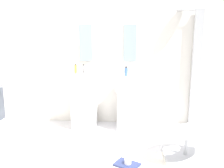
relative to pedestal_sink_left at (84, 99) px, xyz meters
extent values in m
cube|color=silver|center=(0.39, -1.31, -0.54)|extent=(4.80, 3.60, 0.04)
cube|color=silver|center=(0.39, 0.34, 0.78)|extent=(4.80, 0.10, 2.60)
cube|color=white|center=(0.00, 0.00, -0.18)|extent=(0.40, 0.40, 0.67)
cylinder|color=white|center=(0.00, 0.00, 0.30)|extent=(0.47, 0.47, 0.29)
cylinder|color=#B7BABF|center=(0.00, 0.13, 0.49)|extent=(0.02, 0.02, 0.10)
cube|color=white|center=(0.79, 0.00, -0.18)|extent=(0.40, 0.40, 0.67)
cylinder|color=white|center=(0.79, 0.00, 0.30)|extent=(0.47, 0.47, 0.29)
cylinder|color=#B7BABF|center=(0.79, 0.13, 0.49)|extent=(0.02, 0.02, 0.10)
cube|color=#8C9EA8|center=(0.00, 0.27, 0.96)|extent=(0.22, 0.03, 0.64)
cube|color=#8C9EA8|center=(0.79, 0.27, 0.96)|extent=(0.22, 0.03, 0.64)
cube|color=#B7BABF|center=(1.94, 0.22, 0.51)|extent=(0.14, 0.08, 2.05)
cylinder|color=#B7BABF|center=(1.79, 0.20, 1.51)|extent=(0.30, 0.02, 0.02)
cylinder|color=#B7BABF|center=(1.64, 0.17, 1.51)|extent=(0.24, 0.24, 0.02)
cube|color=#B7BABF|center=(1.55, -1.05, -0.49)|extent=(0.56, 0.50, 0.06)
cylinder|color=#B7BABF|center=(1.55, -1.05, -0.32)|extent=(0.05, 0.05, 0.34)
torus|color=silver|center=(1.55, -1.05, -0.12)|extent=(1.07, 1.07, 0.49)
cube|color=white|center=(0.93, -1.28, -0.51)|extent=(1.10, 0.74, 0.01)
cube|color=navy|center=(0.77, -1.30, -0.49)|extent=(0.37, 0.33, 0.03)
cylinder|color=white|center=(0.78, -1.30, -0.46)|extent=(0.09, 0.09, 0.09)
cylinder|color=#C68C38|center=(-0.15, 0.06, 0.52)|extent=(0.04, 0.04, 0.15)
cylinder|color=black|center=(-0.15, 0.06, 0.60)|extent=(0.02, 0.02, 0.02)
cylinder|color=#4C72B7|center=(0.73, -0.12, 0.51)|extent=(0.06, 0.06, 0.13)
cylinder|color=black|center=(0.73, -0.12, 0.59)|extent=(0.03, 0.03, 0.02)
cylinder|color=#99999E|center=(-0.03, 0.16, 0.51)|extent=(0.04, 0.04, 0.13)
cylinder|color=black|center=(-0.03, 0.16, 0.58)|extent=(0.02, 0.02, 0.02)
camera|label=1|loc=(0.79, -4.15, 1.13)|focal=39.53mm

